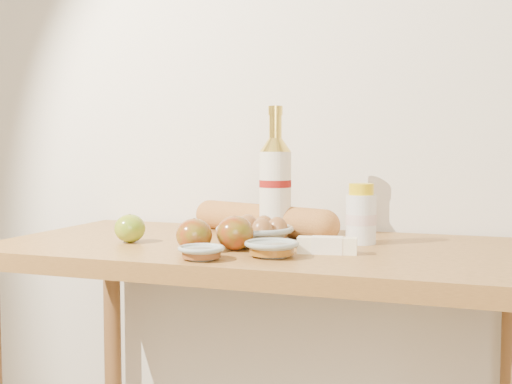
{
  "coord_description": "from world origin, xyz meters",
  "views": [
    {
      "loc": [
        0.47,
        -0.19,
        1.12
      ],
      "look_at": [
        0.0,
        1.15,
        1.02
      ],
      "focal_mm": 45.0,
      "sensor_mm": 36.0,
      "label": 1
    }
  ],
  "objects_px": {
    "table": "(260,297)",
    "baguette": "(262,219)",
    "egg_bowl": "(256,233)",
    "bourbon_bottle": "(275,185)",
    "cream_bottle": "(361,216)"
  },
  "relations": [
    {
      "from": "table",
      "to": "bourbon_bottle",
      "type": "relative_size",
      "value": 3.77
    },
    {
      "from": "table",
      "to": "bourbon_bottle",
      "type": "bearing_deg",
      "value": 89.01
    },
    {
      "from": "table",
      "to": "egg_bowl",
      "type": "xyz_separation_m",
      "value": [
        -0.01,
        -0.0,
        0.15
      ]
    },
    {
      "from": "table",
      "to": "cream_bottle",
      "type": "distance_m",
      "value": 0.3
    },
    {
      "from": "bourbon_bottle",
      "to": "egg_bowl",
      "type": "relative_size",
      "value": 1.41
    },
    {
      "from": "bourbon_bottle",
      "to": "cream_bottle",
      "type": "relative_size",
      "value": 2.32
    },
    {
      "from": "table",
      "to": "baguette",
      "type": "distance_m",
      "value": 0.22
    },
    {
      "from": "table",
      "to": "egg_bowl",
      "type": "distance_m",
      "value": 0.15
    },
    {
      "from": "egg_bowl",
      "to": "baguette",
      "type": "relative_size",
      "value": 0.5
    },
    {
      "from": "cream_bottle",
      "to": "baguette",
      "type": "bearing_deg",
      "value": 161.78
    },
    {
      "from": "bourbon_bottle",
      "to": "baguette",
      "type": "xyz_separation_m",
      "value": [
        -0.05,
        0.04,
        -0.09
      ]
    },
    {
      "from": "bourbon_bottle",
      "to": "egg_bowl",
      "type": "distance_m",
      "value": 0.15
    },
    {
      "from": "bourbon_bottle",
      "to": "egg_bowl",
      "type": "height_order",
      "value": "bourbon_bottle"
    },
    {
      "from": "bourbon_bottle",
      "to": "cream_bottle",
      "type": "xyz_separation_m",
      "value": [
        0.21,
        -0.03,
        -0.07
      ]
    },
    {
      "from": "egg_bowl",
      "to": "baguette",
      "type": "height_order",
      "value": "baguette"
    }
  ]
}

